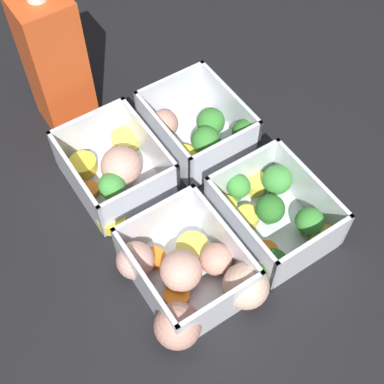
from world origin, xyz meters
TOP-DOWN VIEW (x-y plane):
  - ground_plane at (0.00, 0.00)m, footprint 4.00×4.00m
  - container_near_left at (-0.08, -0.06)m, footprint 0.15×0.11m
  - container_near_right at (0.07, -0.06)m, footprint 0.14×0.12m
  - container_far_left at (-0.10, 0.07)m, footprint 0.16×0.15m
  - container_far_right at (0.08, 0.06)m, footprint 0.15×0.13m
  - juice_carton at (0.22, 0.06)m, footprint 0.07×0.07m

SIDE VIEW (x-z plane):
  - ground_plane at x=0.00m, z-range 0.00..0.00m
  - container_far_right at x=0.08m, z-range -0.01..0.06m
  - container_near_left at x=-0.08m, z-range -0.01..0.06m
  - container_near_right at x=0.07m, z-range -0.01..0.06m
  - container_far_left at x=-0.10m, z-range -0.01..0.06m
  - juice_carton at x=0.22m, z-range -0.01..0.20m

